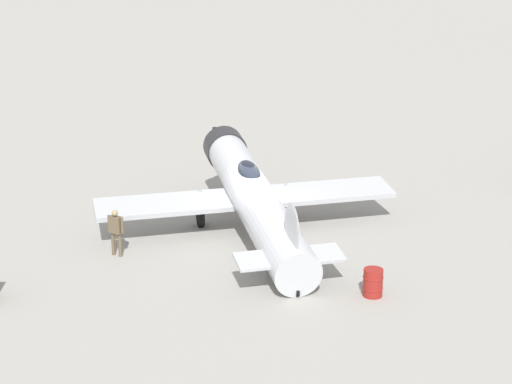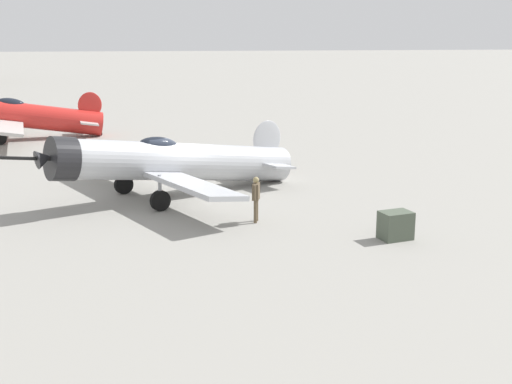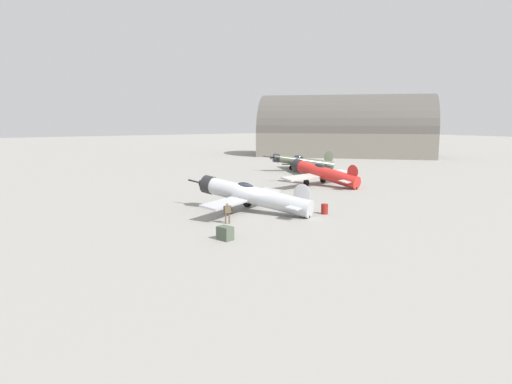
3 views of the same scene
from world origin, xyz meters
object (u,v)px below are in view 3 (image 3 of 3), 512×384
object	(u,v)px
airplane_mid_apron	(322,173)
ground_crew_mechanic	(227,211)
airplane_foreground	(251,195)
fuel_drum	(325,209)
equipment_crate	(225,233)
airplane_far_line	(301,162)

from	to	relation	value
airplane_mid_apron	ground_crew_mechanic	distance (m)	23.73
airplane_foreground	ground_crew_mechanic	world-z (taller)	airplane_foreground
airplane_foreground	fuel_drum	size ratio (longest dim) A/B	13.27
ground_crew_mechanic	fuel_drum	world-z (taller)	ground_crew_mechanic
equipment_crate	fuel_drum	world-z (taller)	equipment_crate
airplane_foreground	airplane_far_line	size ratio (longest dim) A/B	0.90
ground_crew_mechanic	fuel_drum	bearing A→B (deg)	-82.25
airplane_far_line	ground_crew_mechanic	world-z (taller)	airplane_far_line
airplane_mid_apron	airplane_far_line	world-z (taller)	airplane_far_line
fuel_drum	ground_crew_mechanic	bearing A→B (deg)	171.05
airplane_foreground	airplane_mid_apron	world-z (taller)	airplane_mid_apron
equipment_crate	fuel_drum	size ratio (longest dim) A/B	1.32
equipment_crate	fuel_drum	distance (m)	11.81
ground_crew_mechanic	fuel_drum	size ratio (longest dim) A/B	1.88
airplane_far_line	ground_crew_mechanic	size ratio (longest dim) A/B	7.83
equipment_crate	fuel_drum	bearing A→B (deg)	14.01
airplane_far_line	airplane_foreground	bearing A→B (deg)	68.12
ground_crew_mechanic	fuel_drum	distance (m)	8.93
airplane_foreground	equipment_crate	bearing A→B (deg)	109.92
ground_crew_mechanic	equipment_crate	bearing A→B (deg)	164.70
ground_crew_mechanic	fuel_drum	xyz separation A→B (m)	(8.80, -1.39, -0.56)
airplane_foreground	ground_crew_mechanic	distance (m)	5.05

